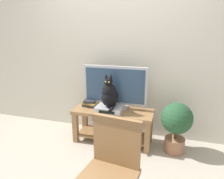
% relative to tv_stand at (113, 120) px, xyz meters
% --- Properties ---
extents(ground_plane, '(12.00, 12.00, 0.00)m').
position_rel_tv_stand_xyz_m(ground_plane, '(-0.02, -0.61, -0.33)').
color(ground_plane, '#ADA393').
extents(back_wall, '(7.00, 0.12, 2.80)m').
position_rel_tv_stand_xyz_m(back_wall, '(-0.02, 0.41, 1.07)').
color(back_wall, beige).
rests_on(back_wall, ground).
extents(tv_stand, '(1.12, 0.43, 0.48)m').
position_rel_tv_stand_xyz_m(tv_stand, '(0.00, 0.00, 0.00)').
color(tv_stand, olive).
rests_on(tv_stand, ground).
extents(tv, '(0.91, 0.20, 0.61)m').
position_rel_tv_stand_xyz_m(tv, '(0.00, 0.09, 0.47)').
color(tv, '#B7B7BC').
rests_on(tv, tv_stand).
extents(media_box, '(0.36, 0.29, 0.08)m').
position_rel_tv_stand_xyz_m(media_box, '(-0.03, -0.05, 0.20)').
color(media_box, '#BCBCC1').
rests_on(media_box, tv_stand).
extents(cat, '(0.22, 0.37, 0.46)m').
position_rel_tv_stand_xyz_m(cat, '(-0.03, -0.06, 0.40)').
color(cat, black).
rests_on(cat, media_box).
extents(wooden_chair, '(0.48, 0.48, 0.90)m').
position_rel_tv_stand_xyz_m(wooden_chair, '(0.35, -1.25, 0.20)').
color(wooden_chair, olive).
rests_on(wooden_chair, ground).
extents(book_stack, '(0.24, 0.21, 0.10)m').
position_rel_tv_stand_xyz_m(book_stack, '(-0.37, 0.05, 0.21)').
color(book_stack, '#2D2D33').
rests_on(book_stack, tv_stand).
extents(potted_plant, '(0.40, 0.40, 0.68)m').
position_rel_tv_stand_xyz_m(potted_plant, '(0.86, -0.02, 0.08)').
color(potted_plant, '#9E6B4C').
rests_on(potted_plant, ground).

